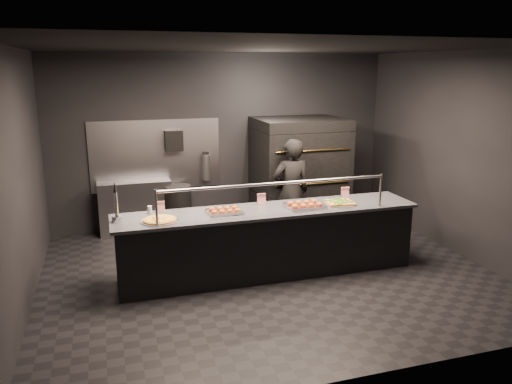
% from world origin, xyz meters
% --- Properties ---
extents(room, '(6.04, 6.00, 3.00)m').
position_xyz_m(room, '(-0.02, 0.05, 1.50)').
color(room, black).
rests_on(room, ground).
extents(service_counter, '(4.10, 0.78, 1.37)m').
position_xyz_m(service_counter, '(0.00, -0.00, 0.46)').
color(service_counter, black).
rests_on(service_counter, ground).
extents(pizza_oven, '(1.50, 1.23, 1.91)m').
position_xyz_m(pizza_oven, '(1.20, 1.90, 0.97)').
color(pizza_oven, black).
rests_on(pizza_oven, ground).
extents(prep_shelf, '(1.20, 0.35, 0.90)m').
position_xyz_m(prep_shelf, '(-1.60, 2.32, 0.45)').
color(prep_shelf, '#99999E').
rests_on(prep_shelf, ground).
extents(towel_dispenser, '(0.30, 0.20, 0.35)m').
position_xyz_m(towel_dispenser, '(-0.90, 2.39, 1.55)').
color(towel_dispenser, black).
rests_on(towel_dispenser, room).
extents(fire_extinguisher, '(0.14, 0.14, 0.51)m').
position_xyz_m(fire_extinguisher, '(-0.35, 2.40, 1.06)').
color(fire_extinguisher, '#B2B2B7').
rests_on(fire_extinguisher, room).
extents(beer_tap, '(0.13, 0.19, 0.50)m').
position_xyz_m(beer_tap, '(-1.95, 0.02, 1.06)').
color(beer_tap, silver).
rests_on(beer_tap, service_counter).
extents(round_pizza, '(0.47, 0.47, 0.03)m').
position_xyz_m(round_pizza, '(-1.45, -0.11, 0.94)').
color(round_pizza, silver).
rests_on(round_pizza, service_counter).
extents(slider_tray_a, '(0.47, 0.36, 0.07)m').
position_xyz_m(slider_tray_a, '(-0.60, 0.00, 0.95)').
color(slider_tray_a, silver).
rests_on(slider_tray_a, service_counter).
extents(slider_tray_b, '(0.58, 0.49, 0.08)m').
position_xyz_m(slider_tray_b, '(0.50, -0.05, 0.95)').
color(slider_tray_b, silver).
rests_on(slider_tray_b, service_counter).
extents(square_pizza, '(0.46, 0.46, 0.05)m').
position_xyz_m(square_pizza, '(1.03, -0.04, 0.94)').
color(square_pizza, silver).
rests_on(square_pizza, service_counter).
extents(condiment_jar, '(0.14, 0.06, 0.09)m').
position_xyz_m(condiment_jar, '(-1.50, 0.28, 0.96)').
color(condiment_jar, silver).
rests_on(condiment_jar, service_counter).
extents(tent_cards, '(2.79, 0.04, 0.15)m').
position_xyz_m(tent_cards, '(-0.05, 0.28, 1.00)').
color(tent_cards, white).
rests_on(tent_cards, service_counter).
extents(trash_bin, '(0.48, 0.48, 0.80)m').
position_xyz_m(trash_bin, '(-0.90, 2.22, 0.40)').
color(trash_bin, black).
rests_on(trash_bin, ground).
extents(worker, '(0.62, 0.41, 1.68)m').
position_xyz_m(worker, '(0.76, 1.12, 0.84)').
color(worker, black).
rests_on(worker, ground).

